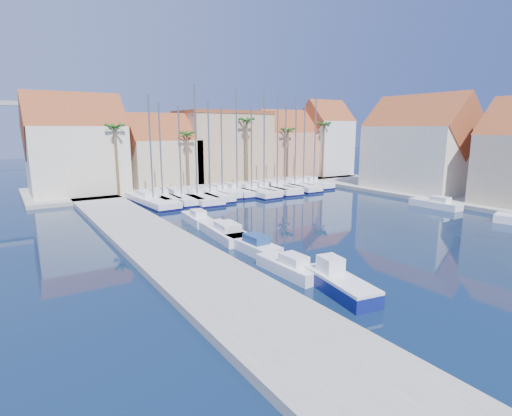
{
  "coord_description": "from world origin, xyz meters",
  "views": [
    {
      "loc": [
        -18.98,
        -12.0,
        9.31
      ],
      "look_at": [
        -2.06,
        14.33,
        3.0
      ],
      "focal_mm": 28.0,
      "sensor_mm": 36.0,
      "label": 1
    }
  ],
  "objects": [
    {
      "name": "ground",
      "position": [
        0.0,
        0.0,
        0.0
      ],
      "size": [
        260.0,
        260.0,
        0.0
      ],
      "primitive_type": "plane",
      "color": "black",
      "rests_on": "ground"
    },
    {
      "name": "quay_west",
      "position": [
        -9.0,
        13.5,
        0.25
      ],
      "size": [
        6.0,
        77.0,
        0.5
      ],
      "primitive_type": "cube",
      "color": "gray",
      "rests_on": "ground"
    },
    {
      "name": "shore_north",
      "position": [
        10.0,
        48.0,
        0.25
      ],
      "size": [
        54.0,
        16.0,
        0.5
      ],
      "primitive_type": "cube",
      "color": "gray",
      "rests_on": "ground"
    },
    {
      "name": "shore_east",
      "position": [
        32.0,
        15.0,
        0.25
      ],
      "size": [
        12.0,
        60.0,
        0.5
      ],
      "primitive_type": "cube",
      "color": "gray",
      "rests_on": "ground"
    },
    {
      "name": "fishing_boat",
      "position": [
        -3.32,
        3.58,
        0.62
      ],
      "size": [
        2.63,
        5.55,
        1.87
      ],
      "rotation": [
        0.0,
        0.0,
        -0.17
      ],
      "color": "navy",
      "rests_on": "ground"
    },
    {
      "name": "motorboat_west_0",
      "position": [
        -3.89,
        7.48,
        0.51
      ],
      "size": [
        1.79,
        5.18,
        1.4
      ],
      "rotation": [
        0.0,
        0.0,
        0.03
      ],
      "color": "white",
      "rests_on": "ground"
    },
    {
      "name": "motorboat_west_1",
      "position": [
        -3.3,
        12.87,
        0.51
      ],
      "size": [
        1.94,
        5.65,
        1.4
      ],
      "rotation": [
        0.0,
        0.0,
        0.03
      ],
      "color": "white",
      "rests_on": "ground"
    },
    {
      "name": "motorboat_west_2",
      "position": [
        -3.2,
        17.55,
        0.51
      ],
      "size": [
        2.87,
        7.21,
        1.4
      ],
      "rotation": [
        0.0,
        0.0,
        -0.09
      ],
      "color": "white",
      "rests_on": "ground"
    },
    {
      "name": "motorboat_west_3",
      "position": [
        -3.05,
        23.63,
        0.51
      ],
      "size": [
        2.11,
        5.26,
        1.4
      ],
      "rotation": [
        0.0,
        0.0,
        -0.09
      ],
      "color": "white",
      "rests_on": "ground"
    },
    {
      "name": "motorboat_east_1",
      "position": [
        24.0,
        15.48,
        0.51
      ],
      "size": [
        2.13,
        5.95,
        1.4
      ],
      "rotation": [
        0.0,
        0.0,
        0.04
      ],
      "color": "white",
      "rests_on": "ground"
    },
    {
      "name": "sailboat_0",
      "position": [
        -3.77,
        35.5,
        0.57
      ],
      "size": [
        3.69,
        11.34,
        13.05
      ],
      "rotation": [
        0.0,
        0.0,
        0.07
      ],
      "color": "white",
      "rests_on": "ground"
    },
    {
      "name": "sailboat_1",
      "position": [
        -2.01,
        36.85,
        0.6
      ],
      "size": [
        2.52,
        8.95,
        12.42
      ],
      "rotation": [
        0.0,
        0.0,
        0.02
      ],
      "color": "white",
      "rests_on": "ground"
    },
    {
      "name": "sailboat_2",
      "position": [
        0.12,
        35.84,
        0.57
      ],
      "size": [
        3.23,
        10.52,
        11.92
      ],
      "rotation": [
        0.0,
        0.0,
        -0.05
      ],
      "color": "white",
      "rests_on": "ground"
    },
    {
      "name": "sailboat_3",
      "position": [
        2.01,
        35.3,
        0.58
      ],
      "size": [
        3.67,
        11.95,
        14.5
      ],
      "rotation": [
        0.0,
        0.0,
        -0.05
      ],
      "color": "white",
      "rests_on": "ground"
    },
    {
      "name": "sailboat_4",
      "position": [
        4.03,
        35.68,
        0.58
      ],
      "size": [
        2.78,
        10.36,
        12.73
      ],
      "rotation": [
        0.0,
        0.0,
        0.0
      ],
      "color": "white",
      "rests_on": "ground"
    },
    {
      "name": "sailboat_5",
      "position": [
        6.4,
        36.5,
        0.6
      ],
      "size": [
        2.59,
        8.68,
        11.9
      ],
      "rotation": [
        0.0,
        0.0,
        -0.04
      ],
      "color": "white",
      "rests_on": "ground"
    },
    {
      "name": "sailboat_6",
      "position": [
        8.53,
        36.18,
        0.65
      ],
      "size": [
        2.29,
        8.47,
        14.15
      ],
      "rotation": [
        0.0,
        0.0,
        0.01
      ],
      "color": "white",
      "rests_on": "ground"
    },
    {
      "name": "sailboat_7",
      "position": [
        10.39,
        35.6,
        0.56
      ],
      "size": [
        3.73,
        11.62,
        12.35
      ],
      "rotation": [
        0.0,
        0.0,
        0.06
      ],
      "color": "white",
      "rests_on": "ground"
    },
    {
      "name": "sailboat_8",
      "position": [
        12.8,
        35.9,
        0.61
      ],
      "size": [
        2.71,
        9.67,
        13.94
      ],
      "rotation": [
        0.0,
        0.0,
        0.02
      ],
      "color": "white",
      "rests_on": "ground"
    },
    {
      "name": "sailboat_9",
      "position": [
        14.92,
        35.58,
        0.59
      ],
      "size": [
        3.76,
        10.98,
        14.17
      ],
      "rotation": [
        0.0,
        0.0,
        -0.09
      ],
      "color": "white",
      "rests_on": "ground"
    },
    {
      "name": "sailboat_10",
      "position": [
        16.98,
        36.31,
        0.62
      ],
      "size": [
        2.93,
        8.73,
        12.94
      ],
      "rotation": [
        0.0,
        0.0,
        -0.08
      ],
      "color": "white",
      "rests_on": "ground"
    },
    {
      "name": "sailboat_11",
      "position": [
        18.57,
        36.15,
        0.58
      ],
      "size": [
        2.96,
        10.86,
        13.44
      ],
      "rotation": [
        0.0,
        0.0,
        0.01
      ],
      "color": "white",
      "rests_on": "ground"
    },
    {
      "name": "sailboat_12",
      "position": [
        20.71,
        36.52,
        0.65
      ],
      "size": [
        2.43,
        8.13,
        13.81
      ],
      "rotation": [
        0.0,
        0.0,
        -0.04
      ],
      "color": "white",
      "rests_on": "ground"
    },
    {
      "name": "sailboat_13",
      "position": [
        22.76,
        36.42,
        0.64
      ],
      "size": [
        2.65,
        8.64,
        13.93
      ],
      "rotation": [
        0.0,
        0.0,
        -0.05
      ],
      "color": "white",
      "rests_on": "ground"
    },
    {
      "name": "building_0",
      "position": [
        -10.0,
        47.0,
        6.52
      ],
      "size": [
        12.3,
        9.0,
        13.5
      ],
      "color": "beige",
      "rests_on": "shore_north"
    },
    {
      "name": "building_1",
      "position": [
        2.0,
        47.0,
        5.3
      ],
      "size": [
        10.3,
        8.0,
        11.0
      ],
      "color": "#C5AF8B",
      "rests_on": "shore_north"
    },
    {
      "name": "building_2",
      "position": [
        13.0,
        48.0,
        6.26
      ],
      "size": [
        14.2,
        10.2,
        11.5
      ],
      "color": "tan",
      "rests_on": "shore_north"
    },
    {
      "name": "building_3",
      "position": [
        25.0,
        47.0,
        5.86
      ],
      "size": [
        10.3,
        8.0,
        12.0
      ],
      "color": "tan",
      "rests_on": "shore_north"
    },
    {
      "name": "building_4",
      "position": [
        34.0,
        46.0,
        6.97
      ],
      "size": [
        8.3,
        8.0,
        14.0
      ],
      "color": "silver",
      "rests_on": "shore_north"
    },
    {
      "name": "building_6",
      "position": [
        32.0,
        24.0,
        6.52
      ],
      "size": [
        9.0,
        14.3,
        13.5
      ],
      "color": "beige",
      "rests_on": "shore_east"
    },
    {
      "name": "palm_0",
      "position": [
        -6.0,
        42.0,
        9.08
      ],
      "size": [
        2.6,
        2.6,
        10.15
      ],
      "color": "brown",
      "rests_on": "shore_north"
    },
    {
      "name": "palm_1",
      "position": [
        4.0,
        42.0,
        8.14
      ],
      "size": [
        2.6,
        2.6,
        9.15
      ],
      "color": "brown",
      "rests_on": "shore_north"
    },
    {
      "name": "palm_2",
      "position": [
        14.0,
        42.0,
        10.02
      ],
      "size": [
        2.6,
        2.6,
        11.15
      ],
      "color": "brown",
      "rests_on": "shore_north"
    },
    {
      "name": "palm_3",
      "position": [
        22.0,
        42.0,
        8.61
      ],
      "size": [
        2.6,
        2.6,
        9.65
      ],
      "color": "brown",
      "rests_on": "shore_north"
    },
    {
      "name": "palm_4",
      "position": [
        30.0,
        42.0,
        9.55
      ],
      "size": [
        2.6,
        2.6,
        10.65
      ],
      "color": "brown",
      "rests_on": "shore_north"
    }
  ]
}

